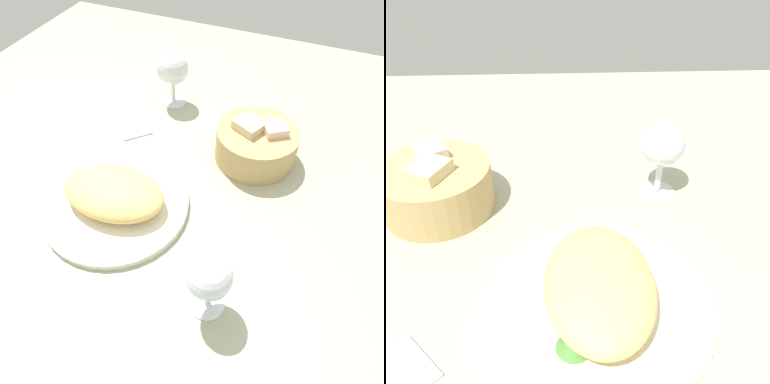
% 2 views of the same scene
% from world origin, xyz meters
% --- Properties ---
extents(ground_plane, '(1.40, 1.40, 0.02)m').
position_xyz_m(ground_plane, '(0.00, 0.00, -0.01)').
color(ground_plane, '#A9AD8F').
extents(plate, '(0.28, 0.28, 0.01)m').
position_xyz_m(plate, '(-0.07, -0.10, 0.01)').
color(plate, white).
rests_on(plate, ground_plane).
extents(omelette, '(0.20, 0.13, 0.05)m').
position_xyz_m(omelette, '(-0.07, -0.10, 0.04)').
color(omelette, '#EEC771').
rests_on(omelette, plate).
extents(lettuce_garnish, '(0.04, 0.04, 0.01)m').
position_xyz_m(lettuce_garnish, '(-0.13, -0.07, 0.02)').
color(lettuce_garnish, '#4A833B').
rests_on(lettuce_garnish, plate).
extents(bread_basket, '(0.17, 0.17, 0.09)m').
position_xyz_m(bread_basket, '(0.14, 0.13, 0.04)').
color(bread_basket, tan).
rests_on(bread_basket, ground_plane).
extents(wine_glass_near, '(0.07, 0.07, 0.13)m').
position_xyz_m(wine_glass_near, '(0.16, -0.22, 0.09)').
color(wine_glass_near, silver).
rests_on(wine_glass_near, ground_plane).
extents(wine_glass_far, '(0.08, 0.08, 0.13)m').
position_xyz_m(wine_glass_far, '(-0.11, 0.25, 0.09)').
color(wine_glass_far, silver).
rests_on(wine_glass_far, ground_plane).
extents(folded_napkin, '(0.13, 0.13, 0.01)m').
position_xyz_m(folded_napkin, '(-0.16, 0.13, 0.00)').
color(folded_napkin, silver).
rests_on(folded_napkin, ground_plane).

